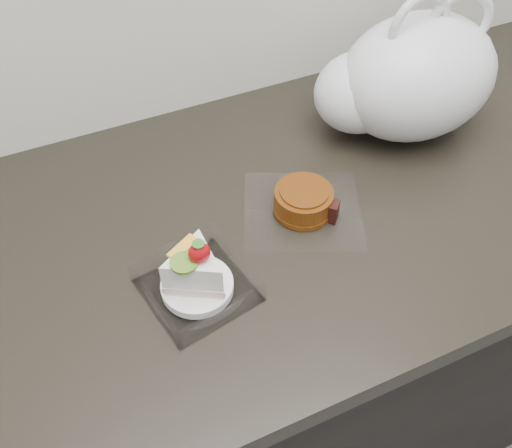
# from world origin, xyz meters

# --- Properties ---
(counter) EXTENTS (2.04, 0.64, 0.90)m
(counter) POSITION_xyz_m (0.00, 1.69, 0.45)
(counter) COLOR black
(counter) RESTS_ON ground
(cake_tray) EXTENTS (0.16, 0.16, 0.11)m
(cake_tray) POSITION_xyz_m (-0.17, 1.59, 0.93)
(cake_tray) COLOR white
(cake_tray) RESTS_ON counter
(mooncake_wrap) EXTENTS (0.24, 0.23, 0.04)m
(mooncake_wrap) POSITION_xyz_m (0.04, 1.67, 0.92)
(mooncake_wrap) COLOR white
(mooncake_wrap) RESTS_ON counter
(plastic_bag) EXTENTS (0.33, 0.25, 0.26)m
(plastic_bag) POSITION_xyz_m (0.29, 1.79, 1.00)
(plastic_bag) COLOR silver
(plastic_bag) RESTS_ON counter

